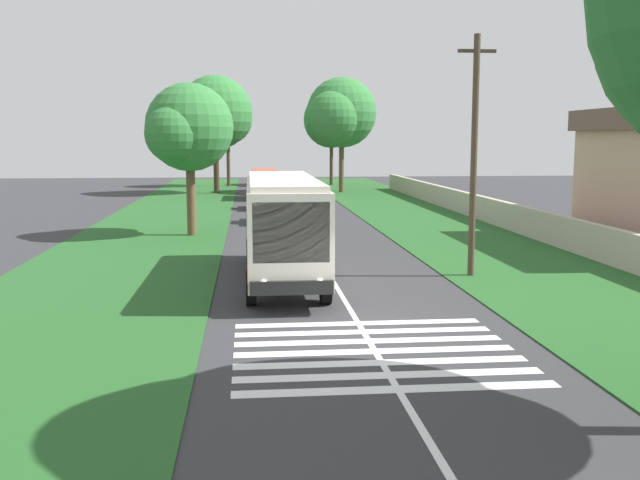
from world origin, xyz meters
The scene contains 16 objects.
ground centered at (0.00, 0.00, 0.00)m, with size 160.00×160.00×0.00m, color #333335.
grass_verge_left centered at (15.00, 8.20, 0.02)m, with size 120.00×8.00×0.04m, color #235623.
grass_verge_right centered at (15.00, -8.20, 0.02)m, with size 120.00×8.00×0.04m, color #235623.
centre_line centered at (15.00, 0.00, 0.00)m, with size 110.00×0.16×0.01m, color silver.
coach_bus centered at (7.32, 1.80, 2.15)m, with size 11.16×2.62×3.73m.
zebra_crossing centered at (-1.83, 0.00, 0.00)m, with size 5.85×6.80×0.01m.
trailing_car_0 centered at (25.95, 1.83, 0.67)m, with size 4.30×1.78×1.43m.
trailing_car_1 centered at (34.73, 2.08, 0.67)m, with size 4.30×1.78×1.43m.
trailing_minibus_0 centered at (43.92, 1.65, 1.55)m, with size 6.00×2.14×2.53m.
roadside_tree_left_0 centered at (50.42, 6.20, 7.33)m, with size 8.37×6.87×10.93m.
roadside_tree_left_1 centered at (60.72, 5.26, 7.07)m, with size 6.02×5.29×9.81m.
roadside_tree_left_2 centered at (20.21, 6.13, 5.54)m, with size 5.69×4.58×7.95m.
roadside_tree_right_1 centered at (50.83, -5.66, 7.38)m, with size 8.29×6.81×10.88m.
roadside_tree_right_2 centered at (62.04, -6.01, 7.02)m, with size 7.47×6.17×10.24m.
utility_pole centered at (7.43, -5.23, 4.57)m, with size 0.24×1.40×8.77m.
roadside_wall centered at (20.00, -11.60, 0.79)m, with size 70.00×0.40×1.49m, color #B2A893.
Camera 1 is at (-18.63, 2.98, 5.08)m, focal length 40.84 mm.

